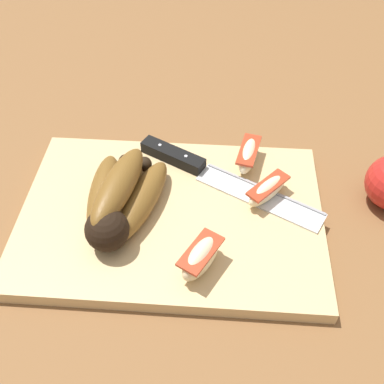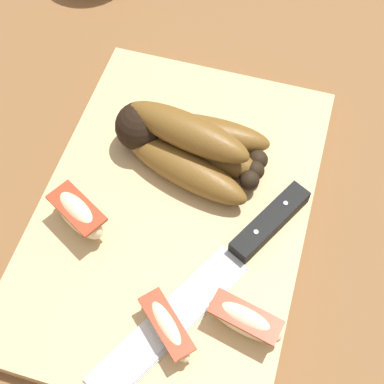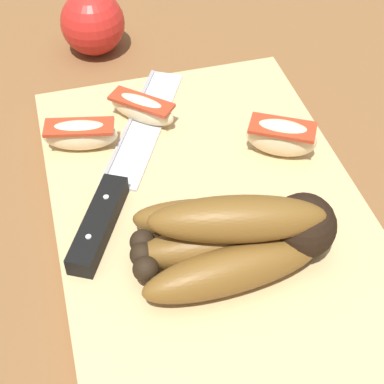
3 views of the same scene
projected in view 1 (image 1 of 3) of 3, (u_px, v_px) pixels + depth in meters
name	position (u px, v px, depth m)	size (l,w,h in m)	color
ground_plane	(173.00, 210.00, 0.62)	(6.00, 6.00, 0.00)	brown
cutting_board	(171.00, 216.00, 0.60)	(0.40, 0.27, 0.02)	tan
banana_bunch	(120.00, 199.00, 0.58)	(0.11, 0.17, 0.07)	black
chefs_knife	(202.00, 169.00, 0.64)	(0.26, 0.16, 0.02)	silver
apple_wedge_near	(201.00, 257.00, 0.52)	(0.06, 0.07, 0.04)	beige
apple_wedge_middle	(248.00, 155.00, 0.65)	(0.04, 0.07, 0.03)	beige
apple_wedge_far	(268.00, 190.00, 0.60)	(0.06, 0.07, 0.03)	beige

